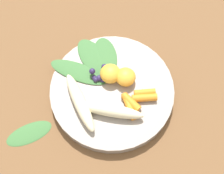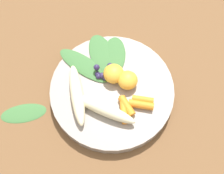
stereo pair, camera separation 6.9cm
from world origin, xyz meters
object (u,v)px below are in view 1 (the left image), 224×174
(banana_peeled_left, at_px, (110,110))
(banana_peeled_right, at_px, (80,102))
(orange_segment_near, at_px, (110,74))
(kale_leaf_stray, at_px, (29,133))
(bowl, at_px, (112,91))

(banana_peeled_left, relative_size, banana_peeled_right, 1.00)
(banana_peeled_right, height_order, orange_segment_near, orange_segment_near)
(banana_peeled_left, bearing_deg, banana_peeled_right, 174.88)
(banana_peeled_right, bearing_deg, kale_leaf_stray, -87.26)
(bowl, distance_m, banana_peeled_left, 0.06)
(orange_segment_near, bearing_deg, banana_peeled_left, 160.89)
(bowl, bearing_deg, banana_peeled_right, 99.78)
(bowl, relative_size, banana_peeled_left, 1.94)
(bowl, bearing_deg, banana_peeled_left, 157.18)
(banana_peeled_right, bearing_deg, banana_peeled_left, 49.87)
(bowl, relative_size, orange_segment_near, 6.01)
(kale_leaf_stray, bearing_deg, bowl, -176.65)
(orange_segment_near, relative_size, kale_leaf_stray, 0.45)
(banana_peeled_left, bearing_deg, bowl, 96.61)
(kale_leaf_stray, bearing_deg, banana_peeled_right, -177.21)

